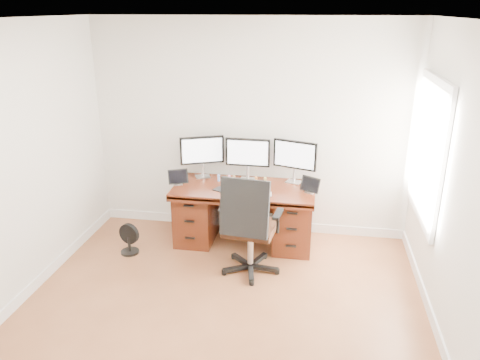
% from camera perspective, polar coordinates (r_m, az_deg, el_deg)
% --- Properties ---
extents(ground, '(4.50, 4.50, 0.00)m').
position_cam_1_polar(ground, '(4.46, -3.41, -18.35)').
color(ground, brown).
rests_on(ground, ground).
extents(back_wall, '(4.00, 0.10, 2.70)m').
position_cam_1_polar(back_wall, '(5.87, 1.23, 6.18)').
color(back_wall, silver).
rests_on(back_wall, ground).
extents(right_wall, '(0.10, 4.50, 2.70)m').
position_cam_1_polar(right_wall, '(3.95, 26.10, -3.14)').
color(right_wall, silver).
rests_on(right_wall, ground).
extents(desk, '(1.70, 0.80, 0.75)m').
position_cam_1_polar(desk, '(5.79, 0.55, -3.96)').
color(desk, '#4D1E0F').
rests_on(desk, ground).
extents(office_chair, '(0.69, 0.69, 1.17)m').
position_cam_1_polar(office_chair, '(5.14, 1.12, -7.53)').
color(office_chair, black).
rests_on(office_chair, ground).
extents(floor_fan, '(0.26, 0.22, 0.37)m').
position_cam_1_polar(floor_fan, '(5.78, -13.39, -7.05)').
color(floor_fan, black).
rests_on(floor_fan, ground).
extents(monitor_left, '(0.52, 0.25, 0.53)m').
position_cam_1_polar(monitor_left, '(5.88, -4.65, 3.47)').
color(monitor_left, silver).
rests_on(monitor_left, desk).
extents(monitor_center, '(0.55, 0.14, 0.53)m').
position_cam_1_polar(monitor_center, '(5.77, 0.95, 3.20)').
color(monitor_center, silver).
rests_on(monitor_center, desk).
extents(monitor_right, '(0.53, 0.20, 0.53)m').
position_cam_1_polar(monitor_right, '(5.72, 6.70, 2.89)').
color(monitor_right, silver).
rests_on(monitor_right, desk).
extents(tablet_left, '(0.25, 0.16, 0.19)m').
position_cam_1_polar(tablet_left, '(5.73, -7.57, 0.25)').
color(tablet_left, silver).
rests_on(tablet_left, desk).
extents(tablet_right, '(0.24, 0.18, 0.19)m').
position_cam_1_polar(tablet_right, '(5.49, 8.54, -0.70)').
color(tablet_right, silver).
rests_on(tablet_right, desk).
extents(keyboard, '(0.32, 0.21, 0.01)m').
position_cam_1_polar(keyboard, '(5.48, -0.33, -1.38)').
color(keyboard, white).
rests_on(keyboard, desk).
extents(trackpad, '(0.15, 0.15, 0.01)m').
position_cam_1_polar(trackpad, '(5.42, 3.18, -1.72)').
color(trackpad, '#B6B9BD').
rests_on(trackpad, desk).
extents(drawing_tablet, '(0.26, 0.22, 0.01)m').
position_cam_1_polar(drawing_tablet, '(5.53, -2.09, -1.23)').
color(drawing_tablet, black).
rests_on(drawing_tablet, desk).
extents(phone, '(0.13, 0.07, 0.01)m').
position_cam_1_polar(phone, '(5.57, -0.06, -1.04)').
color(phone, black).
rests_on(phone, desk).
extents(figurine_blue, '(0.04, 0.04, 0.09)m').
position_cam_1_polar(figurine_blue, '(5.81, -2.61, 0.33)').
color(figurine_blue, '#6F9EF1').
rests_on(figurine_blue, desk).
extents(figurine_pink, '(0.04, 0.04, 0.09)m').
position_cam_1_polar(figurine_pink, '(5.79, -1.32, 0.26)').
color(figurine_pink, pink).
rests_on(figurine_pink, desk).
extents(figurine_brown, '(0.04, 0.04, 0.09)m').
position_cam_1_polar(figurine_brown, '(5.78, -0.71, 0.22)').
color(figurine_brown, olive).
rests_on(figurine_brown, desk).
extents(figurine_orange, '(0.04, 0.04, 0.09)m').
position_cam_1_polar(figurine_orange, '(5.74, 1.97, 0.06)').
color(figurine_orange, '#F6963C').
rests_on(figurine_orange, desk).
extents(figurine_yellow, '(0.04, 0.04, 0.09)m').
position_cam_1_polar(figurine_yellow, '(5.72, 3.08, -0.00)').
color(figurine_yellow, '#CEC063').
rests_on(figurine_yellow, desk).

